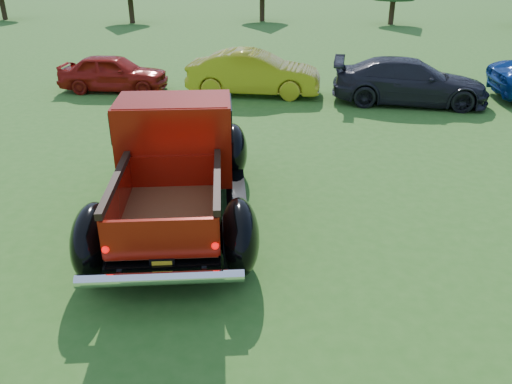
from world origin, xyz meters
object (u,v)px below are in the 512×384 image
pickup_truck (177,157)px  show_car_grey (410,81)px  show_car_yellow (254,73)px  show_car_red (114,73)px

pickup_truck → show_car_grey: 9.80m
show_car_yellow → show_car_grey: show_car_yellow is taller
pickup_truck → show_car_yellow: bearing=76.7°
show_car_grey → show_car_red: bearing=91.2°
show_car_red → pickup_truck: bearing=-154.2°
show_car_red → show_car_grey: bearing=-94.9°
pickup_truck → show_car_yellow: (0.59, 8.57, -0.26)m
show_car_red → show_car_grey: (10.12, -0.65, 0.07)m
show_car_grey → pickup_truck: bearing=149.2°
pickup_truck → show_car_red: size_ratio=1.59×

